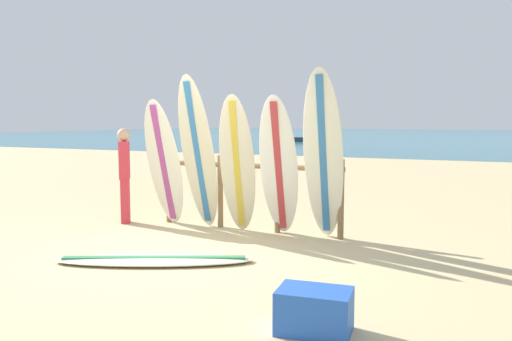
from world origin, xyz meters
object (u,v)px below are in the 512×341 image
(surfboard_leaning_center_right, at_px, (323,157))
(small_boat_offshore, at_px, (310,139))
(surfboard_leaning_center, at_px, (279,168))
(surfboard_lying_on_sand, at_px, (154,260))
(cooler_box, at_px, (314,311))
(surfboard_leaning_left, at_px, (198,154))
(beachgoer_standing, at_px, (125,171))
(surfboard_leaning_far_left, at_px, (164,164))
(surfboard_leaning_center_left, at_px, (237,165))
(surfboard_rack, at_px, (248,184))

(surfboard_leaning_center_right, bearing_deg, small_boat_offshore, 108.74)
(surfboard_leaning_center, distance_m, surfboard_leaning_center_right, 0.67)
(surfboard_lying_on_sand, relative_size, cooler_box, 4.08)
(cooler_box, bearing_deg, small_boat_offshore, 102.12)
(surfboard_leaning_left, xyz_separation_m, beachgoer_standing, (-1.45, 0.01, -0.33))
(small_boat_offshore, bearing_deg, surfboard_leaning_far_left, -75.53)
(surfboard_leaning_far_left, height_order, surfboard_lying_on_sand, surfboard_leaning_far_left)
(surfboard_lying_on_sand, xyz_separation_m, beachgoer_standing, (-1.89, 1.80, 0.85))
(surfboard_lying_on_sand, bearing_deg, cooler_box, -25.24)
(surfboard_leaning_left, relative_size, small_boat_offshore, 0.81)
(beachgoer_standing, bearing_deg, surfboard_leaning_left, -0.33)
(surfboard_leaning_far_left, relative_size, surfboard_leaning_center_left, 0.98)
(small_boat_offshore, bearing_deg, surfboard_leaning_center_right, -71.26)
(beachgoer_standing, bearing_deg, cooler_box, -34.32)
(surfboard_leaning_left, xyz_separation_m, surfboard_lying_on_sand, (0.43, -1.79, -1.18))
(small_boat_offshore, distance_m, cooler_box, 37.92)
(surfboard_lying_on_sand, relative_size, small_boat_offshore, 0.82)
(surfboard_leaning_center_left, bearing_deg, surfboard_leaning_center_right, 0.70)
(beachgoer_standing, height_order, small_boat_offshore, beachgoer_standing)
(surfboard_leaning_far_left, xyz_separation_m, beachgoer_standing, (-0.79, -0.03, -0.15))
(surfboard_rack, relative_size, surfboard_lying_on_sand, 1.27)
(surfboard_leaning_far_left, distance_m, surfboard_leaning_center_right, 2.68)
(surfboard_leaning_center_right, bearing_deg, surfboard_rack, 166.47)
(surfboard_leaning_center_right, bearing_deg, surfboard_leaning_center, -172.65)
(surfboard_lying_on_sand, bearing_deg, surfboard_rack, 83.60)
(surfboard_leaning_center_right, distance_m, beachgoer_standing, 3.48)
(beachgoer_standing, height_order, cooler_box, beachgoer_standing)
(surfboard_leaning_center_right, bearing_deg, beachgoer_standing, -179.08)
(surfboard_rack, xyz_separation_m, beachgoer_standing, (-2.13, -0.37, 0.15))
(surfboard_leaning_left, relative_size, surfboard_leaning_center_left, 1.14)
(surfboard_rack, height_order, small_boat_offshore, surfboard_rack)
(surfboard_leaning_center_left, xyz_separation_m, surfboard_leaning_center_right, (1.35, 0.02, 0.16))
(surfboard_leaning_far_left, bearing_deg, surfboard_leaning_center, -1.49)
(surfboard_leaning_far_left, distance_m, small_boat_offshore, 34.07)
(surfboard_leaning_left, distance_m, beachgoer_standing, 1.49)
(surfboard_leaning_left, xyz_separation_m, surfboard_leaning_center, (1.36, -0.02, -0.16))
(surfboard_leaning_center_left, xyz_separation_m, beachgoer_standing, (-2.11, -0.04, -0.18))
(surfboard_leaning_far_left, distance_m, surfboard_leaning_center_left, 1.33)
(surfboard_lying_on_sand, height_order, beachgoer_standing, beachgoer_standing)
(surfboard_leaning_left, bearing_deg, cooler_box, -45.76)
(surfboard_leaning_center, bearing_deg, beachgoer_standing, 179.45)
(small_boat_offshore, bearing_deg, surfboard_leaning_left, -74.47)
(surfboard_leaning_center, bearing_deg, surfboard_lying_on_sand, -117.67)
(surfboard_leaning_far_left, xyz_separation_m, surfboard_leaning_center_right, (2.67, 0.03, 0.19))
(surfboard_leaning_center_right, relative_size, surfboard_lying_on_sand, 1.00)
(surfboard_leaning_center, xyz_separation_m, surfboard_lying_on_sand, (-0.93, -1.77, -1.01))
(surfboard_leaning_center_left, xyz_separation_m, surfboard_leaning_center, (0.71, -0.07, -0.01))
(surfboard_rack, distance_m, surfboard_leaning_center_left, 0.47)
(surfboard_lying_on_sand, bearing_deg, surfboard_leaning_center, 62.33)
(surfboard_leaning_far_left, height_order, small_boat_offshore, surfboard_leaning_far_left)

